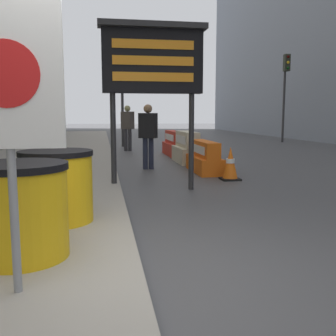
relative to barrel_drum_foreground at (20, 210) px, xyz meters
name	(u,v)px	position (x,y,z in m)	size (l,w,h in m)	color
ground_plane	(142,284)	(1.03, -0.38, -0.59)	(120.00, 120.00, 0.00)	#474749
barrel_drum_foreground	(20,210)	(0.00, 0.00, 0.00)	(0.86, 0.86, 0.85)	yellow
barrel_drum_middle	(57,186)	(0.19, 1.17, 0.00)	(0.86, 0.86, 0.85)	yellow
warning_sign	(7,92)	(0.11, -0.74, 0.98)	(0.74, 0.08, 2.02)	gray
message_board	(153,63)	(1.66, 3.70, 1.77)	(1.94, 0.36, 3.04)	#28282B
jersey_barrier_orange_far	(204,158)	(3.22, 5.90, -0.25)	(0.57, 1.70, 0.78)	orange
jersey_barrier_cream	(187,149)	(3.22, 7.92, -0.18)	(0.64, 1.70, 0.93)	beige
jersey_barrier_red_striped	(174,145)	(3.22, 10.07, -0.21)	(0.55, 2.04, 0.85)	red
traffic_cone_near	(182,142)	(3.71, 11.06, -0.20)	(0.44, 0.44, 0.78)	black
traffic_cone_mid	(230,164)	(3.48, 4.66, -0.23)	(0.41, 0.41, 0.73)	black
traffic_light_near_curb	(122,73)	(1.64, 14.13, 2.64)	(0.28, 0.44, 4.48)	#2D2D30
traffic_light_far_side	(286,80)	(10.04, 15.67, 2.62)	(0.28, 0.44, 4.46)	#2D2D30
pedestrian_worker	(128,124)	(1.72, 12.07, 0.47)	(0.53, 0.52, 1.78)	#333338
pedestrian_passerby	(148,131)	(1.91, 6.68, 0.41)	(0.52, 0.44, 1.69)	#23283D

